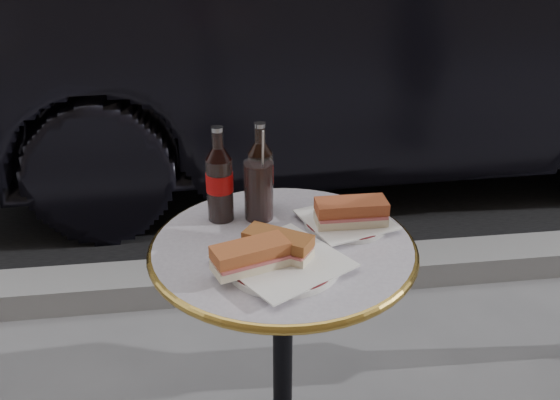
{
  "coord_description": "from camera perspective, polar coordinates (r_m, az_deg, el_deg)",
  "views": [
    {
      "loc": [
        -0.17,
        -1.23,
        1.46
      ],
      "look_at": [
        0.0,
        0.05,
        0.82
      ],
      "focal_mm": 40.0,
      "sensor_mm": 36.0,
      "label": 1
    }
  ],
  "objects": [
    {
      "name": "sandwich_right",
      "position": [
        1.5,
        6.5,
        -1.22
      ],
      "size": [
        0.17,
        0.08,
        0.06
      ],
      "primitive_type": "cube",
      "rotation": [
        0.0,
        0.0,
        -0.01
      ],
      "color": "#A94D2B",
      "rests_on": "plate_right"
    },
    {
      "name": "plate_right",
      "position": [
        1.53,
        6.04,
        -2.03
      ],
      "size": [
        0.23,
        0.23,
        0.01
      ],
      "primitive_type": "cylinder",
      "rotation": [
        0.0,
        0.0,
        0.13
      ],
      "color": "silver",
      "rests_on": "bistro_table"
    },
    {
      "name": "cola_bottle_right",
      "position": [
        1.55,
        -1.8,
        3.01
      ],
      "size": [
        0.07,
        0.07,
        0.23
      ],
      "primitive_type": null,
      "rotation": [
        0.0,
        0.0,
        -0.07
      ],
      "color": "black",
      "rests_on": "bistro_table"
    },
    {
      "name": "cola_bottle_left",
      "position": [
        1.5,
        -5.58,
        2.38
      ],
      "size": [
        0.08,
        0.08,
        0.24
      ],
      "primitive_type": null,
      "rotation": [
        0.0,
        0.0,
        0.29
      ],
      "color": "black",
      "rests_on": "bistro_table"
    },
    {
      "name": "asphalt_road",
      "position": [
        6.4,
        -6.1,
        13.03
      ],
      "size": [
        40.0,
        8.0,
        0.0
      ],
      "primitive_type": "cube",
      "color": "black",
      "rests_on": "ground"
    },
    {
      "name": "bistro_table",
      "position": [
        1.66,
        0.24,
        -14.99
      ],
      "size": [
        0.62,
        0.62,
        0.73
      ],
      "primitive_type": null,
      "color": "#BAB2C4",
      "rests_on": "ground"
    },
    {
      "name": "sandwich_left_b",
      "position": [
        1.36,
        -0.18,
        -4.2
      ],
      "size": [
        0.16,
        0.14,
        0.05
      ],
      "primitive_type": "cube",
      "rotation": [
        0.0,
        0.0,
        -0.59
      ],
      "color": "brown",
      "rests_on": "plate_left"
    },
    {
      "name": "cola_glass",
      "position": [
        1.52,
        -1.95,
        0.91
      ],
      "size": [
        0.09,
        0.09,
        0.15
      ],
      "primitive_type": "cylinder",
      "rotation": [
        0.0,
        0.0,
        -0.24
      ],
      "color": "black",
      "rests_on": "bistro_table"
    },
    {
      "name": "sandwich_left_a",
      "position": [
        1.31,
        -2.71,
        -5.28
      ],
      "size": [
        0.18,
        0.12,
        0.06
      ],
      "primitive_type": "cube",
      "rotation": [
        0.0,
        0.0,
        0.32
      ],
      "color": "#A9542B",
      "rests_on": "plate_left"
    },
    {
      "name": "parked_car",
      "position": [
        3.54,
        6.84,
        14.31
      ],
      "size": [
        1.69,
        4.51,
        1.47
      ],
      "primitive_type": "imported",
      "rotation": [
        0.0,
        0.0,
        1.6
      ],
      "color": "black",
      "rests_on": "ground"
    },
    {
      "name": "plate_left",
      "position": [
        1.35,
        0.28,
        -5.88
      ],
      "size": [
        0.32,
        0.32,
        0.01
      ],
      "primitive_type": "cylinder",
      "rotation": [
        0.0,
        0.0,
        0.36
      ],
      "color": "white",
      "rests_on": "bistro_table"
    },
    {
      "name": "curb",
      "position": [
        2.56,
        -2.56,
        -7.09
      ],
      "size": [
        40.0,
        0.2,
        0.12
      ],
      "primitive_type": "cube",
      "color": "gray",
      "rests_on": "ground"
    }
  ]
}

